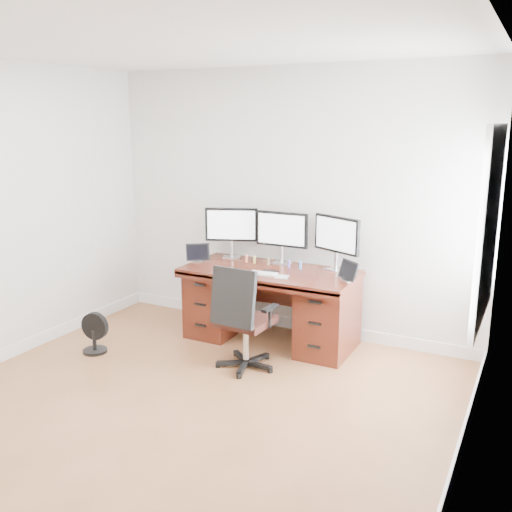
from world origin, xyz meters
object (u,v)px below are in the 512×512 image
at_px(office_chair, 243,335).
at_px(monitor_center, 282,231).
at_px(floor_fan, 94,333).
at_px(keyboard, 263,273).
at_px(desk, 271,303).

xyz_separation_m(office_chair, monitor_center, (-0.07, 0.95, 0.77)).
relative_size(office_chair, floor_fan, 2.43).
distance_m(floor_fan, keyboard, 1.72).
height_order(monitor_center, keyboard, monitor_center).
relative_size(floor_fan, keyboard, 1.45).
height_order(desk, monitor_center, monitor_center).
height_order(desk, keyboard, keyboard).
bearing_deg(keyboard, monitor_center, 89.99).
bearing_deg(desk, keyboard, -84.90).
height_order(floor_fan, keyboard, keyboard).
bearing_deg(keyboard, office_chair, -87.02).
bearing_deg(office_chair, desk, 99.32).
height_order(floor_fan, monitor_center, monitor_center).
xyz_separation_m(desk, floor_fan, (-1.38, -1.04, -0.21)).
bearing_deg(office_chair, monitor_center, 97.99).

